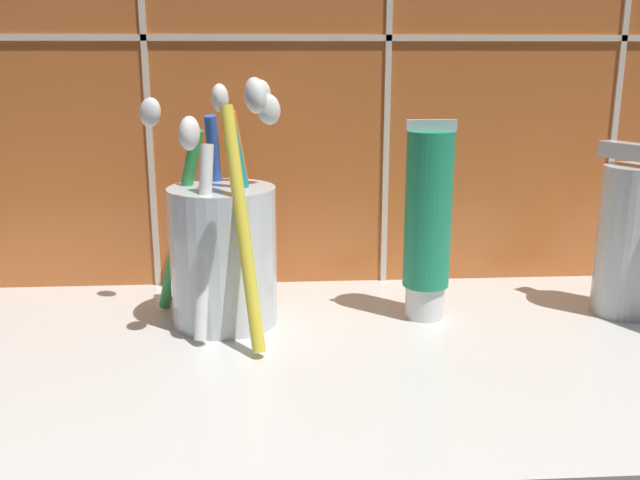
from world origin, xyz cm
name	(u,v)px	position (x,y,z in cm)	size (l,w,h in cm)	color
sink_counter	(387,363)	(0.00, 0.00, 1.00)	(78.99, 31.27, 2.00)	silver
toothbrush_cup	(224,247)	(-11.33, 6.03, 7.81)	(11.07, 15.26, 18.49)	silver
toothpaste_tube	(428,222)	(3.78, 6.00, 9.45)	(3.65, 3.48, 15.00)	white
sink_faucet	(638,235)	(19.61, 5.28, 8.43)	(7.21, 11.24, 13.11)	silver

